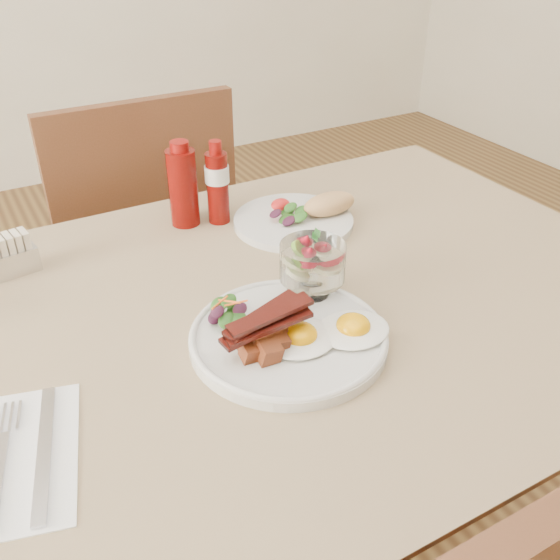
{
  "coord_description": "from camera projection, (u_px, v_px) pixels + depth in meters",
  "views": [
    {
      "loc": [
        -0.36,
        -0.7,
        1.3
      ],
      "look_at": [
        0.01,
        -0.04,
        0.82
      ],
      "focal_mm": 40.0,
      "sensor_mm": 36.0,
      "label": 1
    }
  ],
  "objects": [
    {
      "name": "chair_far",
      "position": [
        141.0,
        249.0,
        1.57
      ],
      "size": [
        0.42,
        0.42,
        0.93
      ],
      "color": "brown",
      "rests_on": "ground"
    },
    {
      "name": "main_plate",
      "position": [
        288.0,
        338.0,
        0.88
      ],
      "size": [
        0.28,
        0.28,
        0.02
      ],
      "primitive_type": "cylinder",
      "color": "silver",
      "rests_on": "table"
    },
    {
      "name": "second_plate",
      "position": [
        302.0,
        216.0,
        1.19
      ],
      "size": [
        0.24,
        0.23,
        0.06
      ],
      "rotation": [
        0.0,
        0.0,
        0.23
      ],
      "color": "silver",
      "rests_on": "table"
    },
    {
      "name": "fruit_cup",
      "position": [
        312.0,
        262.0,
        0.93
      ],
      "size": [
        0.1,
        0.1,
        0.1
      ],
      "rotation": [
        0.0,
        0.0,
        0.41
      ],
      "color": "white",
      "rests_on": "main_plate"
    },
    {
      "name": "ketchup_bottle",
      "position": [
        183.0,
        186.0,
        1.16
      ],
      "size": [
        0.07,
        0.07,
        0.16
      ],
      "rotation": [
        0.0,
        0.0,
        -0.37
      ],
      "color": "#5A0805",
      "rests_on": "table"
    },
    {
      "name": "sugar_caddy",
      "position": [
        12.0,
        256.0,
        1.03
      ],
      "size": [
        0.08,
        0.05,
        0.07
      ],
      "rotation": [
        0.0,
        0.0,
        0.15
      ],
      "color": "silver",
      "rests_on": "table"
    },
    {
      "name": "side_salad",
      "position": [
        228.0,
        313.0,
        0.89
      ],
      "size": [
        0.06,
        0.06,
        0.04
      ],
      "rotation": [
        0.0,
        0.0,
        0.11
      ],
      "color": "#1F4D14",
      "rests_on": "main_plate"
    },
    {
      "name": "hot_sauce_bottle",
      "position": [
        217.0,
        184.0,
        1.16
      ],
      "size": [
        0.05,
        0.05,
        0.16
      ],
      "rotation": [
        0.0,
        0.0,
        0.1
      ],
      "color": "#5A0805",
      "rests_on": "table"
    },
    {
      "name": "bacon_potato_pile",
      "position": [
        266.0,
        332.0,
        0.83
      ],
      "size": [
        0.13,
        0.08,
        0.06
      ],
      "rotation": [
        0.0,
        0.0,
        -0.33
      ],
      "color": "brown",
      "rests_on": "main_plate"
    },
    {
      "name": "napkin_cutlery",
      "position": [
        24.0,
        456.0,
        0.7
      ],
      "size": [
        0.17,
        0.24,
        0.01
      ],
      "rotation": [
        0.0,
        0.0,
        -0.25
      ],
      "color": "white",
      "rests_on": "table"
    },
    {
      "name": "fried_eggs",
      "position": [
        327.0,
        332.0,
        0.86
      ],
      "size": [
        0.21,
        0.15,
        0.03
      ],
      "rotation": [
        0.0,
        0.0,
        0.39
      ],
      "color": "white",
      "rests_on": "main_plate"
    },
    {
      "name": "table",
      "position": [
        263.0,
        352.0,
        1.01
      ],
      "size": [
        1.33,
        0.88,
        0.75
      ],
      "color": "brown",
      "rests_on": "ground"
    }
  ]
}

